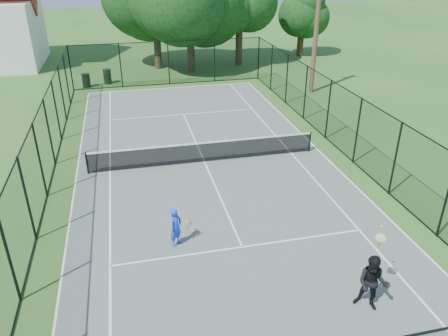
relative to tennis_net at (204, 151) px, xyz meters
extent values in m
plane|color=#24581E|center=(0.00, 0.00, -0.58)|extent=(120.00, 120.00, 0.00)
cube|color=#58685F|center=(0.00, 0.00, -0.55)|extent=(11.00, 24.00, 0.06)
cylinder|color=black|center=(-5.00, 0.00, -0.04)|extent=(0.08, 0.08, 0.95)
cylinder|color=black|center=(5.00, 0.00, -0.04)|extent=(0.08, 0.08, 0.95)
cube|color=black|center=(0.00, 0.00, -0.04)|extent=(10.00, 0.03, 0.88)
cube|color=white|center=(0.00, 0.00, 0.40)|extent=(10.00, 0.05, 0.06)
cylinder|color=#332114|center=(-0.30, 17.84, 1.22)|extent=(0.56, 0.56, 3.60)
cylinder|color=#332114|center=(2.11, 16.34, 1.39)|extent=(0.56, 0.56, 3.94)
cylinder|color=#332114|center=(6.24, 17.52, 1.20)|extent=(0.56, 0.56, 3.55)
sphere|color=black|center=(6.24, 17.52, 4.38)|extent=(5.63, 5.63, 5.63)
cylinder|color=#332114|center=(12.44, 19.65, 0.68)|extent=(0.56, 0.56, 2.52)
sphere|color=black|center=(12.44, 19.65, 3.05)|extent=(4.41, 4.41, 4.41)
cylinder|color=black|center=(-5.67, 13.63, -0.14)|extent=(0.54, 0.54, 0.88)
cylinder|color=black|center=(-5.67, 13.63, 0.32)|extent=(0.58, 0.58, 0.05)
cylinder|color=black|center=(-4.25, 14.21, -0.09)|extent=(0.54, 0.54, 0.98)
cylinder|color=black|center=(-4.25, 14.21, 0.42)|extent=(0.58, 0.58, 0.05)
cylinder|color=#4C3823|center=(8.96, 9.00, 3.30)|extent=(0.30, 0.30, 7.76)
imported|color=blue|center=(-2.02, -5.79, 0.14)|extent=(0.57, 0.57, 1.33)
torus|color=gold|center=(-1.57, -5.64, 0.03)|extent=(0.27, 0.18, 0.29)
cylinder|color=silver|center=(-1.57, -5.64, 0.03)|extent=(0.23, 0.15, 0.25)
imported|color=black|center=(2.56, -9.67, 0.29)|extent=(1.00, 0.97, 1.62)
torus|color=gold|center=(2.81, -9.32, 1.43)|extent=(0.30, 0.28, 0.14)
cylinder|color=silver|center=(2.81, -9.32, 1.43)|extent=(0.26, 0.24, 0.11)
sphere|color=#CCE526|center=(3.02, -9.00, 1.54)|extent=(0.07, 0.07, 0.07)
camera|label=1|loc=(-3.14, -17.27, 8.01)|focal=35.00mm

